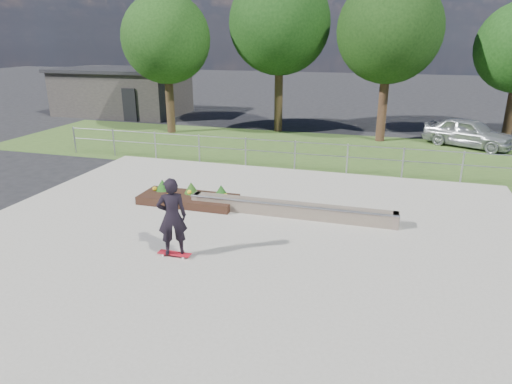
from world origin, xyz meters
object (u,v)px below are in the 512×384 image
grind_ledge (290,209)px  skateboarder (172,217)px  planter_bed (189,197)px  parked_car (469,133)px

grind_ledge → skateboarder: size_ratio=3.11×
grind_ledge → skateboarder: skateboarder is taller
planter_bed → parked_car: parked_car is taller
skateboarder → parked_car: size_ratio=0.48×
planter_bed → parked_car: (9.40, 10.99, 0.44)m
grind_ledge → parked_car: (6.13, 11.20, 0.42)m
skateboarder → planter_bed: bearing=109.0°
grind_ledge → planter_bed: (-3.27, 0.21, -0.02)m
skateboarder → grind_ledge: bearing=57.5°
planter_bed → skateboarder: size_ratio=1.56×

